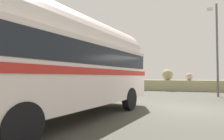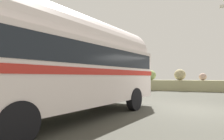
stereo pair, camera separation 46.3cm
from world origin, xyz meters
TOP-DOWN VIEW (x-y plane):
  - ground at (0.00, 0.00)m, footprint 32.00×26.00m
  - breakwater at (0.00, 11.79)m, footprint 31.36×2.33m
  - vintage_coach at (-3.99, -3.43)m, footprint 4.04×8.89m

SIDE VIEW (x-z plane):
  - ground at x=0.00m, z-range 0.00..0.02m
  - breakwater at x=0.00m, z-range -0.51..1.97m
  - vintage_coach at x=-3.99m, z-range 0.20..3.90m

